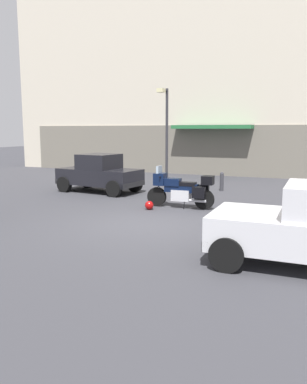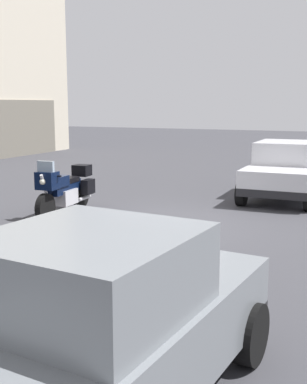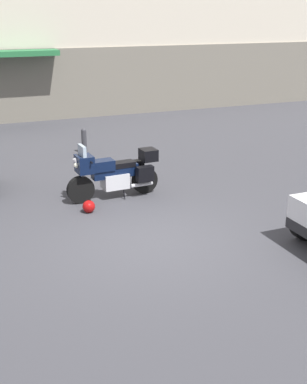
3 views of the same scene
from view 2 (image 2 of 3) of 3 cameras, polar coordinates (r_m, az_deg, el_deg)
name	(u,v)px [view 2 (image 2 of 3)]	position (r m, az deg, el deg)	size (l,w,h in m)	color
ground_plane	(161,225)	(10.85, 0.91, -3.84)	(80.00, 80.00, 0.00)	#38383D
motorcycle	(65,188)	(12.02, -10.14, 0.40)	(2.26, 0.78, 1.36)	black
helmet	(70,218)	(11.05, -9.52, -2.98)	(0.28, 0.28, 0.28)	#990C0C
car_hatchback_near	(100,328)	(4.21, -6.17, -15.29)	(3.98, 2.11, 1.64)	slate
car_sedan_far	(287,169)	(14.61, 15.00, 2.55)	(4.59, 1.94, 1.56)	silver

